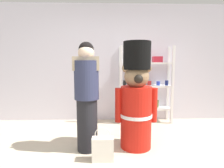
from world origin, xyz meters
The scene contains 5 objects.
back_wall centered at (0.00, 2.20, 1.30)m, with size 6.40×0.12×2.60m, color silver.
merchandise_shelf centered at (0.75, 1.98, 0.86)m, with size 1.15×0.35×1.67m.
teddy_bear_guard centered at (0.33, 0.75, 0.77)m, with size 0.65×0.50×1.63m.
person_shopper centered at (-0.41, 0.68, 0.84)m, with size 0.38×0.36×1.62m.
shopping_bag centered at (-0.18, 0.36, 0.17)m, with size 0.29×0.14×0.47m.
Camera 1 is at (-0.12, -1.96, 1.31)m, focal length 29.12 mm.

